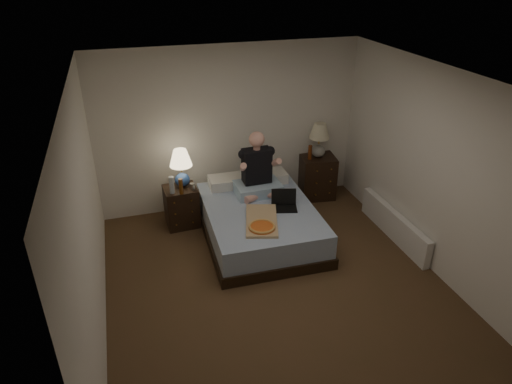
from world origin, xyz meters
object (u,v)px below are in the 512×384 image
object	(u,v)px
nightstand_right	(317,176)
lamp_right	(319,140)
lamp_left	(181,168)
bed	(260,222)
radiator	(394,225)
soda_can	(192,187)
beer_bottle_left	(181,186)
water_bottle	(172,185)
person	(258,164)
beer_bottle_right	(310,152)
nightstand_left	(182,206)
laptop	(285,201)
pizza_box	(262,227)

from	to	relation	value
nightstand_right	lamp_right	bearing A→B (deg)	-172.40
lamp_left	bed	bearing A→B (deg)	-38.15
nightstand_right	radiator	world-z (taller)	nightstand_right
soda_can	beer_bottle_left	xyz separation A→B (m)	(-0.17, -0.08, 0.06)
water_bottle	person	bearing A→B (deg)	-6.71
water_bottle	radiator	world-z (taller)	water_bottle
beer_bottle_right	nightstand_left	bearing A→B (deg)	-174.01
lamp_right	beer_bottle_right	bearing A→B (deg)	-164.47
bed	beer_bottle_right	world-z (taller)	beer_bottle_right
nightstand_left	water_bottle	xyz separation A→B (m)	(-0.12, -0.12, 0.43)
beer_bottle_left	radiator	xyz separation A→B (m)	(2.81, -1.05, -0.52)
laptop	person	bearing A→B (deg)	126.25
lamp_left	beer_bottle_left	size ratio (longest dim) A/B	2.43
lamp_left	radiator	world-z (taller)	lamp_left
nightstand_right	radiator	xyz separation A→B (m)	(0.54, -1.49, -0.15)
beer_bottle_right	person	xyz separation A→B (m)	(-1.01, -0.48, 0.13)
lamp_right	bed	bearing A→B (deg)	-143.54
soda_can	radiator	distance (m)	2.90
person	lamp_right	bearing A→B (deg)	23.10
lamp_right	beer_bottle_left	xyz separation A→B (m)	(-2.27, -0.44, -0.27)
bed	radiator	size ratio (longest dim) A/B	1.21
lamp_right	beer_bottle_left	distance (m)	2.32
water_bottle	soda_can	xyz separation A→B (m)	(0.29, 0.02, -0.07)
water_bottle	lamp_right	bearing A→B (deg)	9.12
radiator	lamp_left	bearing A→B (deg)	154.88
beer_bottle_right	lamp_right	bearing A→B (deg)	15.53
soda_can	pizza_box	world-z (taller)	soda_can
bed	beer_bottle_right	bearing A→B (deg)	40.49
lamp_right	person	xyz separation A→B (m)	(-1.17, -0.53, -0.03)
nightstand_left	beer_bottle_left	bearing A→B (deg)	-94.32
lamp_right	person	world-z (taller)	person
beer_bottle_left	person	bearing A→B (deg)	-4.48
beer_bottle_left	lamp_left	bearing A→B (deg)	77.26
nightstand_left	lamp_right	distance (m)	2.38
nightstand_left	nightstand_right	xyz separation A→B (m)	(2.27, 0.27, 0.05)
lamp_right	soda_can	distance (m)	2.15
lamp_left	water_bottle	world-z (taller)	lamp_left
radiator	nightstand_left	bearing A→B (deg)	156.49
soda_can	laptop	world-z (taller)	laptop
lamp_left	pizza_box	world-z (taller)	lamp_left
bed	laptop	xyz separation A→B (m)	(0.31, -0.14, 0.36)
person	radiator	bearing A→B (deg)	-30.32
bed	radiator	bearing A→B (deg)	-15.34
beer_bottle_right	radiator	world-z (taller)	beer_bottle_right
beer_bottle_right	laptop	world-z (taller)	beer_bottle_right
nightstand_left	radiator	world-z (taller)	nightstand_left
water_bottle	soda_can	bearing A→B (deg)	3.81
nightstand_left	person	bearing A→B (deg)	-16.35
bed	lamp_right	xyz separation A→B (m)	(1.27, 0.94, 0.74)
nightstand_right	lamp_left	bearing A→B (deg)	-167.37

